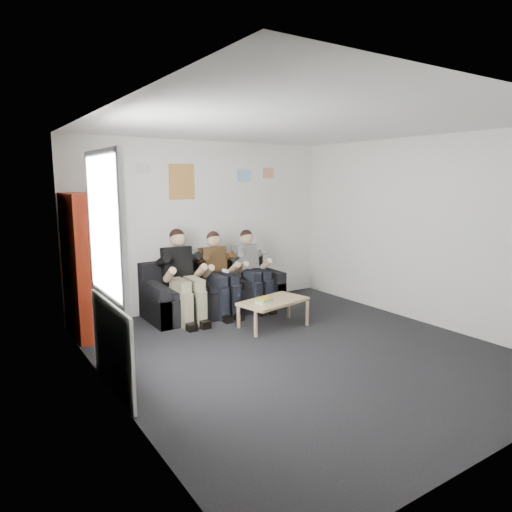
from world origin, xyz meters
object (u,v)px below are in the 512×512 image
(coffee_table, at_px, (273,303))
(person_left, at_px, (183,277))
(sofa, at_px, (214,293))
(person_right, at_px, (252,270))
(bookshelf, at_px, (81,266))
(person_middle, at_px, (219,274))

(coffee_table, height_order, person_left, person_left)
(sofa, bearing_deg, person_right, -18.06)
(bookshelf, xyz_separation_m, person_left, (1.39, -0.11, -0.28))
(bookshelf, height_order, person_middle, bookshelf)
(person_right, bearing_deg, sofa, 161.42)
(bookshelf, xyz_separation_m, person_middle, (2.00, -0.11, -0.31))
(coffee_table, distance_m, person_middle, 1.06)
(sofa, xyz_separation_m, bookshelf, (-2.00, -0.09, 0.66))
(person_left, bearing_deg, person_right, 7.41)
(sofa, bearing_deg, coffee_table, -73.23)
(bookshelf, height_order, coffee_table, bookshelf)
(bookshelf, distance_m, person_middle, 2.02)
(sofa, xyz_separation_m, person_right, (0.60, -0.20, 0.34))
(person_left, xyz_separation_m, person_middle, (0.60, 0.00, -0.03))
(sofa, relative_size, coffee_table, 2.20)
(person_right, bearing_deg, coffee_table, -105.65)
(bookshelf, distance_m, person_left, 1.43)
(person_left, bearing_deg, bookshelf, -177.49)
(sofa, xyz_separation_m, person_left, (-0.60, -0.20, 0.37))
(sofa, relative_size, person_middle, 1.67)
(coffee_table, relative_size, person_left, 0.72)
(sofa, height_order, person_middle, person_middle)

